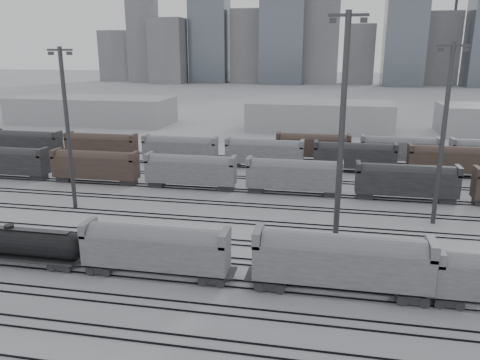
% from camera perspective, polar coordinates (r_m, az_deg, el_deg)
% --- Properties ---
extents(ground, '(900.00, 900.00, 0.00)m').
position_cam_1_polar(ground, '(47.42, -6.70, -12.55)').
color(ground, silver).
rests_on(ground, ground).
extents(tracks, '(220.00, 71.50, 0.16)m').
position_cam_1_polar(tracks, '(62.77, -1.90, -5.10)').
color(tracks, black).
rests_on(tracks, ground).
extents(tank_car_b, '(17.19, 2.87, 4.25)m').
position_cam_1_polar(tank_car_b, '(55.90, -26.11, -6.85)').
color(tank_car_b, black).
rests_on(tank_car_b, ground).
extents(hopper_car_a, '(14.96, 2.97, 5.35)m').
position_cam_1_polar(hopper_car_a, '(47.86, -10.29, -8.02)').
color(hopper_car_a, black).
rests_on(hopper_car_a, ground).
extents(hopper_car_b, '(16.34, 3.25, 5.84)m').
position_cam_1_polar(hopper_car_b, '(44.83, 12.22, -9.40)').
color(hopper_car_b, black).
rests_on(hopper_car_b, ground).
extents(light_mast_b, '(3.63, 0.58, 22.69)m').
position_cam_1_polar(light_mast_b, '(69.98, -20.31, 6.24)').
color(light_mast_b, '#3B3B3E').
rests_on(light_mast_b, ground).
extents(light_mast_c, '(4.21, 0.67, 26.29)m').
position_cam_1_polar(light_mast_c, '(53.46, 12.32, 6.29)').
color(light_mast_c, '#3B3B3E').
rests_on(light_mast_c, ground).
extents(light_mast_d, '(3.71, 0.59, 23.21)m').
position_cam_1_polar(light_mast_d, '(64.55, 23.56, 5.44)').
color(light_mast_d, '#3B3B3E').
rests_on(light_mast_d, ground).
extents(bg_string_near, '(151.00, 3.00, 5.60)m').
position_cam_1_polar(bg_string_near, '(74.49, 6.58, 0.36)').
color(bg_string_near, gray).
rests_on(bg_string_near, ground).
extents(bg_string_mid, '(151.00, 3.00, 5.60)m').
position_cam_1_polar(bg_string_mid, '(89.97, 13.78, 2.67)').
color(bg_string_mid, black).
rests_on(bg_string_mid, ground).
extents(bg_string_far, '(66.00, 3.00, 5.60)m').
position_cam_1_polar(bg_string_far, '(100.19, 23.63, 3.10)').
color(bg_string_far, '#49352E').
rests_on(bg_string_far, ground).
extents(warehouse_left, '(50.00, 18.00, 8.00)m').
position_cam_1_polar(warehouse_left, '(154.39, -17.61, 8.13)').
color(warehouse_left, '#A7A7A9').
rests_on(warehouse_left, ground).
extents(warehouse_mid, '(40.00, 18.00, 8.00)m').
position_cam_1_polar(warehouse_mid, '(135.97, 9.60, 7.70)').
color(warehouse_mid, '#A7A7A9').
rests_on(warehouse_mid, ground).
extents(skyline, '(316.00, 22.40, 95.00)m').
position_cam_1_polar(skyline, '(319.94, 11.06, 17.62)').
color(skyline, gray).
rests_on(skyline, ground).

